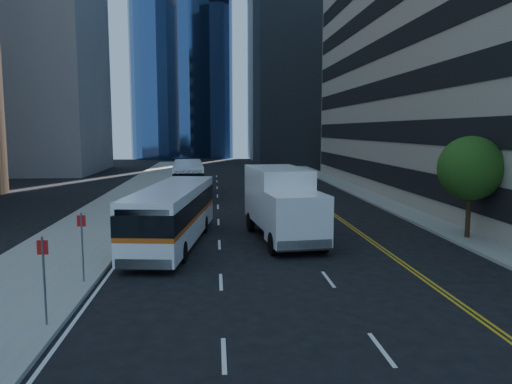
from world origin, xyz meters
TOP-DOWN VIEW (x-y plane):
  - ground at (0.00, 0.00)m, footprint 160.00×160.00m
  - sidewalk_west at (-10.50, 25.00)m, footprint 5.00×90.00m
  - sidewalk_east at (9.00, 25.00)m, footprint 2.00×90.00m
  - midrise_west at (-28.00, 52.00)m, footprint 18.00×18.00m
  - street_tree at (9.00, 8.00)m, footprint 3.20×3.20m
  - bus_front at (-5.71, 8.22)m, footprint 3.77×11.19m
  - bus_rear at (-5.96, 26.69)m, footprint 2.95×10.87m
  - box_truck at (-0.30, 8.83)m, footprint 3.43×7.75m

SIDE VIEW (x-z plane):
  - ground at x=0.00m, z-range 0.00..0.00m
  - sidewalk_west at x=-10.50m, z-range 0.00..0.15m
  - sidewalk_east at x=9.00m, z-range 0.00..0.15m
  - bus_rear at x=-5.96m, z-range 0.13..2.90m
  - bus_front at x=-5.71m, z-range 0.13..2.96m
  - box_truck at x=-0.30m, z-range 0.10..3.69m
  - street_tree at x=9.00m, z-range 1.09..6.19m
  - midrise_west at x=-28.00m, z-range 0.00..35.00m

